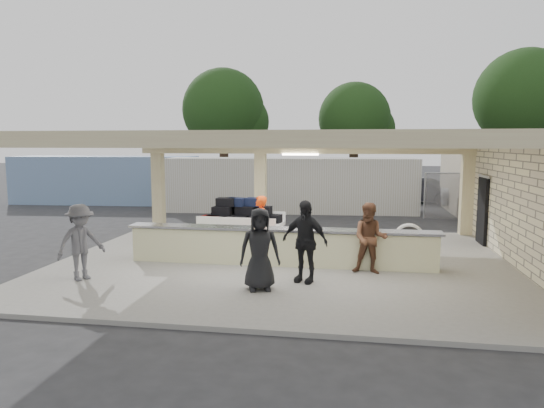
% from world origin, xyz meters
% --- Properties ---
extents(ground, '(120.00, 120.00, 0.00)m').
position_xyz_m(ground, '(0.00, 0.00, 0.00)').
color(ground, '#252527').
rests_on(ground, ground).
extents(pavilion, '(12.01, 10.00, 3.55)m').
position_xyz_m(pavilion, '(0.21, 0.66, 1.35)').
color(pavilion, slate).
rests_on(pavilion, ground).
extents(baggage_counter, '(8.20, 0.58, 0.98)m').
position_xyz_m(baggage_counter, '(0.00, -0.50, 0.59)').
color(baggage_counter, beige).
rests_on(baggage_counter, pavilion).
extents(luggage_cart, '(2.59, 1.70, 1.46)m').
position_xyz_m(luggage_cart, '(-1.62, 2.02, 0.92)').
color(luggage_cart, white).
rests_on(luggage_cart, pavilion).
extents(drum_fan, '(0.87, 0.47, 0.94)m').
position_xyz_m(drum_fan, '(3.44, 0.90, 0.61)').
color(drum_fan, white).
rests_on(drum_fan, pavilion).
extents(baggage_handler, '(0.35, 0.64, 1.73)m').
position_xyz_m(baggage_handler, '(-0.70, 0.30, 0.96)').
color(baggage_handler, '#FB460D').
rests_on(baggage_handler, pavilion).
extents(passenger_a, '(0.88, 0.44, 1.75)m').
position_xyz_m(passenger_a, '(2.30, -1.00, 0.98)').
color(passenger_a, brown).
rests_on(passenger_a, pavilion).
extents(passenger_b, '(1.19, 0.76, 1.90)m').
position_xyz_m(passenger_b, '(0.78, -1.97, 1.05)').
color(passenger_b, black).
rests_on(passenger_b, pavilion).
extents(passenger_c, '(0.96, 1.19, 1.78)m').
position_xyz_m(passenger_c, '(-4.38, -2.64, 0.99)').
color(passenger_c, '#545359').
rests_on(passenger_c, pavilion).
extents(passenger_d, '(0.94, 0.58, 1.80)m').
position_xyz_m(passenger_d, '(-0.12, -2.73, 1.00)').
color(passenger_d, black).
rests_on(passenger_d, pavilion).
extents(car_white_a, '(5.75, 3.70, 1.52)m').
position_xyz_m(car_white_a, '(9.00, 12.08, 0.76)').
color(car_white_a, silver).
rests_on(car_white_a, ground).
extents(car_dark, '(4.26, 3.37, 1.37)m').
position_xyz_m(car_dark, '(5.87, 14.68, 0.68)').
color(car_dark, black).
rests_on(car_dark, ground).
extents(container_white, '(11.99, 3.10, 2.57)m').
position_xyz_m(container_white, '(-1.07, 10.31, 1.29)').
color(container_white, beige).
rests_on(container_white, ground).
extents(container_blue, '(10.03, 3.07, 2.57)m').
position_xyz_m(container_blue, '(-11.46, 11.81, 1.28)').
color(container_blue, '#6682A4').
rests_on(container_blue, ground).
extents(tree_left, '(6.60, 6.30, 9.00)m').
position_xyz_m(tree_left, '(-7.68, 24.16, 5.59)').
color(tree_left, '#382619').
rests_on(tree_left, ground).
extents(tree_mid, '(6.00, 5.60, 8.00)m').
position_xyz_m(tree_mid, '(2.32, 26.16, 4.96)').
color(tree_mid, '#382619').
rests_on(tree_mid, ground).
extents(tree_right, '(7.20, 7.00, 10.00)m').
position_xyz_m(tree_right, '(14.32, 25.16, 6.21)').
color(tree_right, '#382619').
rests_on(tree_right, ground).
extents(adjacent_building, '(6.00, 8.00, 3.20)m').
position_xyz_m(adjacent_building, '(9.50, 10.00, 1.60)').
color(adjacent_building, '#B6AA91').
rests_on(adjacent_building, ground).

